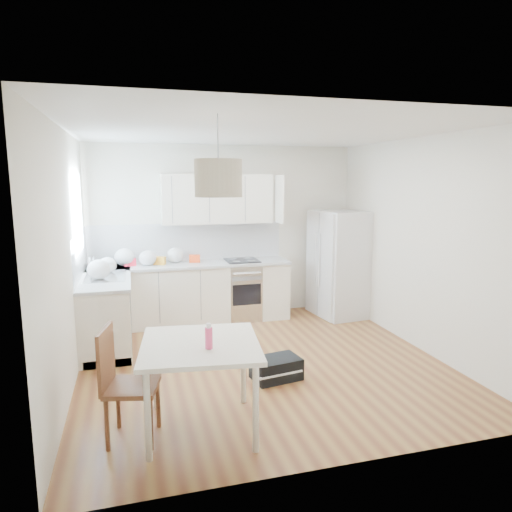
{
  "coord_description": "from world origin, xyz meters",
  "views": [
    {
      "loc": [
        -1.45,
        -4.99,
        2.17
      ],
      "look_at": [
        0.04,
        0.4,
        1.23
      ],
      "focal_mm": 32.0,
      "sensor_mm": 36.0,
      "label": 1
    }
  ],
  "objects_px": {
    "refrigerator": "(340,264)",
    "dining_chair": "(132,384)",
    "gym_bag": "(276,368)",
    "dining_table": "(200,353)"
  },
  "relations": [
    {
      "from": "refrigerator",
      "to": "gym_bag",
      "type": "xyz_separation_m",
      "value": [
        -1.73,
        -2.04,
        -0.72
      ]
    },
    {
      "from": "refrigerator",
      "to": "dining_table",
      "type": "xyz_separation_m",
      "value": [
        -2.67,
        -2.82,
        -0.14
      ]
    },
    {
      "from": "dining_chair",
      "to": "gym_bag",
      "type": "distance_m",
      "value": 1.75
    },
    {
      "from": "refrigerator",
      "to": "gym_bag",
      "type": "bearing_deg",
      "value": -136.67
    },
    {
      "from": "refrigerator",
      "to": "dining_table",
      "type": "distance_m",
      "value": 3.89
    },
    {
      "from": "refrigerator",
      "to": "dining_chair",
      "type": "xyz_separation_m",
      "value": [
        -3.25,
        -2.83,
        -0.35
      ]
    },
    {
      "from": "dining_table",
      "to": "gym_bag",
      "type": "bearing_deg",
      "value": 46.89
    },
    {
      "from": "refrigerator",
      "to": "dining_chair",
      "type": "height_order",
      "value": "refrigerator"
    },
    {
      "from": "refrigerator",
      "to": "gym_bag",
      "type": "distance_m",
      "value": 2.77
    },
    {
      "from": "refrigerator",
      "to": "dining_table",
      "type": "relative_size",
      "value": 1.51
    }
  ]
}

